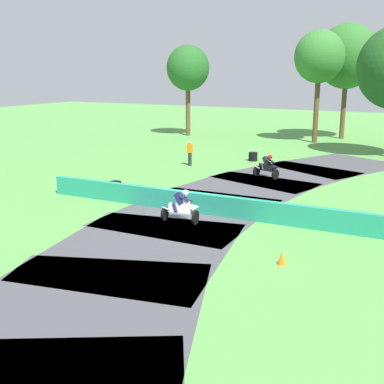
{
  "coord_description": "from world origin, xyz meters",
  "views": [
    {
      "loc": [
        9.85,
        -18.45,
        6.09
      ],
      "look_at": [
        0.01,
        0.03,
        0.9
      ],
      "focal_mm": 45.73,
      "sensor_mm": 36.0,
      "label": 1
    }
  ],
  "objects_px": {
    "motorcycle_chase_white": "(182,207)",
    "traffic_cone": "(282,258)",
    "tire_stack_near": "(253,157)",
    "track_marshal": "(190,153)",
    "motorcycle_lead_black": "(268,167)",
    "tire_stack_mid_a": "(115,189)"
  },
  "relations": [
    {
      "from": "motorcycle_chase_white",
      "to": "traffic_cone",
      "type": "distance_m",
      "value": 5.69
    },
    {
      "from": "motorcycle_chase_white",
      "to": "traffic_cone",
      "type": "relative_size",
      "value": 3.82
    },
    {
      "from": "tire_stack_near",
      "to": "track_marshal",
      "type": "relative_size",
      "value": 0.38
    },
    {
      "from": "motorcycle_chase_white",
      "to": "tire_stack_near",
      "type": "distance_m",
      "value": 14.94
    },
    {
      "from": "motorcycle_lead_black",
      "to": "tire_stack_near",
      "type": "bearing_deg",
      "value": 119.92
    },
    {
      "from": "track_marshal",
      "to": "traffic_cone",
      "type": "bearing_deg",
      "value": -51.84
    },
    {
      "from": "tire_stack_near",
      "to": "tire_stack_mid_a",
      "type": "bearing_deg",
      "value": -100.48
    },
    {
      "from": "tire_stack_mid_a",
      "to": "traffic_cone",
      "type": "xyz_separation_m",
      "value": [
        10.0,
        -4.54,
        -0.18
      ]
    },
    {
      "from": "track_marshal",
      "to": "motorcycle_chase_white",
      "type": "bearing_deg",
      "value": -63.11
    },
    {
      "from": "tire_stack_near",
      "to": "track_marshal",
      "type": "height_order",
      "value": "track_marshal"
    },
    {
      "from": "traffic_cone",
      "to": "track_marshal",
      "type": "bearing_deg",
      "value": 128.16
    },
    {
      "from": "motorcycle_lead_black",
      "to": "tire_stack_near",
      "type": "xyz_separation_m",
      "value": [
        -2.75,
        4.78,
        -0.36
      ]
    },
    {
      "from": "motorcycle_chase_white",
      "to": "track_marshal",
      "type": "bearing_deg",
      "value": 116.89
    },
    {
      "from": "motorcycle_chase_white",
      "to": "tire_stack_near",
      "type": "xyz_separation_m",
      "value": [
        -2.57,
        14.71,
        -0.34
      ]
    },
    {
      "from": "tire_stack_mid_a",
      "to": "track_marshal",
      "type": "xyz_separation_m",
      "value": [
        -0.71,
        9.09,
        0.42
      ]
    },
    {
      "from": "tire_stack_near",
      "to": "tire_stack_mid_a",
      "type": "relative_size",
      "value": 0.76
    },
    {
      "from": "track_marshal",
      "to": "tire_stack_near",
      "type": "bearing_deg",
      "value": 49.69
    },
    {
      "from": "tire_stack_mid_a",
      "to": "track_marshal",
      "type": "relative_size",
      "value": 0.49
    },
    {
      "from": "motorcycle_lead_black",
      "to": "traffic_cone",
      "type": "height_order",
      "value": "motorcycle_lead_black"
    },
    {
      "from": "tire_stack_mid_a",
      "to": "motorcycle_chase_white",
      "type": "bearing_deg",
      "value": -22.26
    },
    {
      "from": "tire_stack_near",
      "to": "tire_stack_mid_a",
      "type": "xyz_separation_m",
      "value": [
        -2.35,
        -12.7,
        0.1
      ]
    },
    {
      "from": "motorcycle_chase_white",
      "to": "track_marshal",
      "type": "distance_m",
      "value": 12.46
    }
  ]
}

